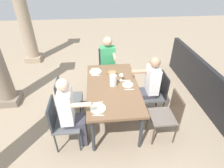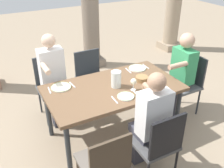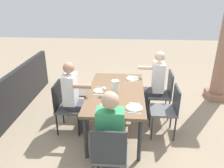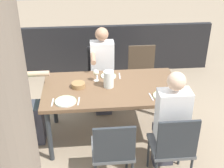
# 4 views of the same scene
# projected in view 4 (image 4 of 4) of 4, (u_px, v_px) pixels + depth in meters

# --- Properties ---
(ground_plane) EXTENTS (16.00, 16.00, 0.00)m
(ground_plane) POSITION_uv_depth(u_px,v_px,m) (112.00, 136.00, 4.21)
(ground_plane) COLOR gray
(dining_table) EXTENTS (1.71, 0.95, 0.77)m
(dining_table) POSITION_uv_depth(u_px,v_px,m) (111.00, 92.00, 3.88)
(dining_table) COLOR brown
(dining_table) RESTS_ON ground
(chair_west_north) EXTENTS (0.44, 0.44, 0.93)m
(chair_west_north) POSITION_uv_depth(u_px,v_px,m) (173.00, 145.00, 3.22)
(chair_west_north) COLOR #5B5E61
(chair_west_north) RESTS_ON ground
(chair_west_south) EXTENTS (0.44, 0.44, 0.90)m
(chair_west_south) POSITION_uv_depth(u_px,v_px,m) (142.00, 71.00, 4.78)
(chair_west_south) COLOR #6A6158
(chair_west_south) RESTS_ON ground
(chair_mid_north) EXTENTS (0.44, 0.44, 0.89)m
(chair_mid_north) POSITION_uv_depth(u_px,v_px,m) (113.00, 149.00, 3.18)
(chair_mid_north) COLOR #5B5E61
(chair_mid_north) RESTS_ON ground
(chair_mid_south) EXTENTS (0.44, 0.44, 0.91)m
(chair_mid_south) POSITION_uv_depth(u_px,v_px,m) (102.00, 73.00, 4.74)
(chair_mid_south) COLOR #4F4F50
(chair_mid_south) RESTS_ON ground
(chair_head_east) EXTENTS (0.44, 0.44, 0.93)m
(chair_head_east) POSITION_uv_depth(u_px,v_px,m) (10.00, 108.00, 3.85)
(chair_head_east) COLOR #5B5E61
(chair_head_east) RESTS_ON ground
(diner_woman_green) EXTENTS (0.35, 0.49, 1.29)m
(diner_woman_green) POSITION_uv_depth(u_px,v_px,m) (102.00, 69.00, 4.49)
(diner_woman_green) COLOR #3F3F4C
(diner_woman_green) RESTS_ON ground
(diner_man_white) EXTENTS (0.35, 0.49, 1.33)m
(diner_man_white) POSITION_uv_depth(u_px,v_px,m) (170.00, 122.00, 3.30)
(diner_man_white) COLOR #3F3F4C
(diner_man_white) RESTS_ON ground
(diner_guest_third) EXTENTS (0.50, 0.35, 1.30)m
(diner_guest_third) POSITION_uv_depth(u_px,v_px,m) (23.00, 96.00, 3.79)
(diner_guest_third) COLOR #3F3F4C
(diner_guest_third) RESTS_ON ground
(patio_railing) EXTENTS (4.11, 0.10, 0.90)m
(patio_railing) POSITION_uv_depth(u_px,v_px,m) (102.00, 49.00, 5.77)
(patio_railing) COLOR black
(patio_railing) RESTS_ON ground
(plate_0) EXTENTS (0.26, 0.26, 0.02)m
(plate_0) POSITION_uv_depth(u_px,v_px,m) (164.00, 96.00, 3.63)
(plate_0) COLOR silver
(plate_0) RESTS_ON dining_table
(fork_0) EXTENTS (0.03, 0.17, 0.01)m
(fork_0) POSITION_uv_depth(u_px,v_px,m) (176.00, 96.00, 3.65)
(fork_0) COLOR silver
(fork_0) RESTS_ON dining_table
(spoon_0) EXTENTS (0.03, 0.17, 0.01)m
(spoon_0) POSITION_uv_depth(u_px,v_px,m) (151.00, 97.00, 3.63)
(spoon_0) COLOR silver
(spoon_0) RESTS_ON dining_table
(plate_1) EXTENTS (0.21, 0.21, 0.02)m
(plate_1) POSITION_uv_depth(u_px,v_px,m) (108.00, 76.00, 4.09)
(plate_1) COLOR white
(plate_1) RESTS_ON dining_table
(wine_glass_1) EXTENTS (0.08, 0.08, 0.16)m
(wine_glass_1) POSITION_uv_depth(u_px,v_px,m) (96.00, 73.00, 3.93)
(wine_glass_1) COLOR white
(wine_glass_1) RESTS_ON dining_table
(fork_1) EXTENTS (0.03, 0.17, 0.01)m
(fork_1) POSITION_uv_depth(u_px,v_px,m) (120.00, 76.00, 4.10)
(fork_1) COLOR silver
(fork_1) RESTS_ON dining_table
(spoon_1) EXTENTS (0.02, 0.17, 0.01)m
(spoon_1) POSITION_uv_depth(u_px,v_px,m) (97.00, 77.00, 4.08)
(spoon_1) COLOR silver
(spoon_1) RESTS_ON dining_table
(plate_2) EXTENTS (0.25, 0.25, 0.02)m
(plate_2) POSITION_uv_depth(u_px,v_px,m) (66.00, 101.00, 3.53)
(plate_2) COLOR white
(plate_2) RESTS_ON dining_table
(fork_2) EXTENTS (0.03, 0.17, 0.01)m
(fork_2) POSITION_uv_depth(u_px,v_px,m) (79.00, 101.00, 3.54)
(fork_2) COLOR silver
(fork_2) RESTS_ON dining_table
(spoon_2) EXTENTS (0.03, 0.17, 0.01)m
(spoon_2) POSITION_uv_depth(u_px,v_px,m) (53.00, 102.00, 3.52)
(spoon_2) COLOR silver
(spoon_2) RESTS_ON dining_table
(water_pitcher) EXTENTS (0.13, 0.13, 0.21)m
(water_pitcher) POSITION_uv_depth(u_px,v_px,m) (109.00, 80.00, 3.80)
(water_pitcher) COLOR white
(water_pitcher) RESTS_ON dining_table
(bread_basket) EXTENTS (0.17, 0.17, 0.06)m
(bread_basket) POSITION_uv_depth(u_px,v_px,m) (78.00, 85.00, 3.82)
(bread_basket) COLOR #9E7547
(bread_basket) RESTS_ON dining_table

